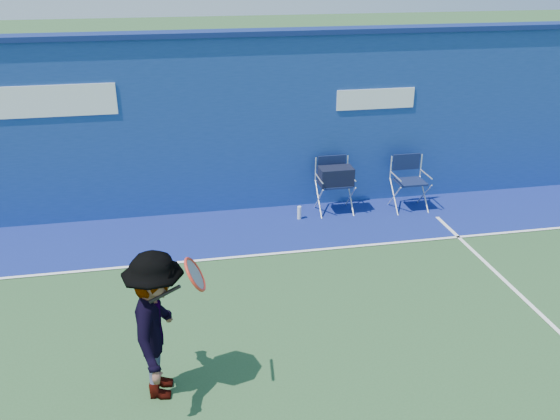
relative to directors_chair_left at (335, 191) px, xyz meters
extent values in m
plane|color=#294D29|center=(-2.81, -4.59, -0.40)|extent=(80.00, 80.00, 0.00)
cube|color=navy|center=(-2.81, 0.61, 1.10)|extent=(24.00, 0.40, 3.00)
cube|color=navy|center=(-2.81, 0.61, 2.64)|extent=(24.00, 0.50, 0.08)
cube|color=white|center=(0.79, 0.40, 1.50)|extent=(1.40, 0.02, 0.35)
cube|color=navy|center=(-2.81, -0.49, -0.40)|extent=(24.00, 1.80, 0.01)
cube|color=white|center=(-2.81, -1.39, -0.39)|extent=(24.00, 0.06, 0.01)
cube|color=#111A3E|center=(0.00, 0.00, 0.12)|extent=(0.51, 0.43, 0.03)
cube|color=silver|center=(0.00, 0.25, 0.33)|extent=(0.58, 0.03, 0.42)
cube|color=#111A3E|center=(0.00, 0.25, 0.42)|extent=(0.51, 0.03, 0.29)
cube|color=black|center=(0.00, -0.03, 0.28)|extent=(0.58, 0.34, 0.32)
cube|color=#111A3E|center=(1.35, -0.12, 0.11)|extent=(0.50, 0.42, 0.03)
cube|color=silver|center=(1.35, 0.13, 0.32)|extent=(0.57, 0.02, 0.41)
cube|color=#111A3E|center=(1.35, 0.13, 0.40)|extent=(0.50, 0.03, 0.29)
cylinder|color=silver|center=(-0.68, -0.19, -0.29)|extent=(0.07, 0.07, 0.23)
imported|color=#EA4738|center=(-3.04, -4.18, 0.41)|extent=(0.74, 1.12, 1.62)
torus|color=red|center=(-2.64, -4.30, 1.02)|extent=(0.24, 0.39, 0.34)
cylinder|color=gray|center=(-2.64, -4.30, 1.02)|extent=(0.19, 0.33, 0.28)
cylinder|color=black|center=(-2.93, -4.34, 0.86)|extent=(0.32, 0.07, 0.19)
camera|label=1|loc=(-2.78, -9.28, 3.84)|focal=38.00mm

